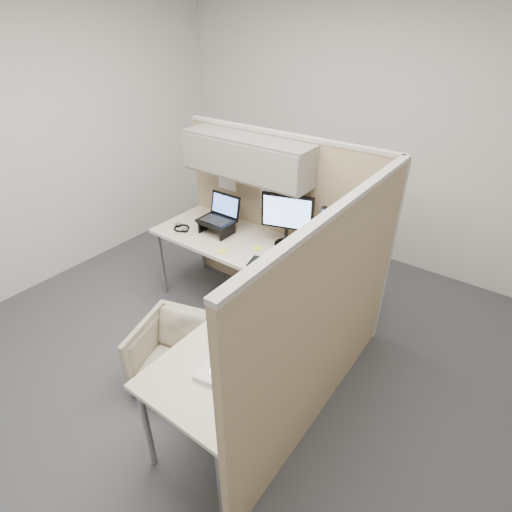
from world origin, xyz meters
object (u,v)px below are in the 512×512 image
Objects in this scene: office_chair at (177,353)px; desk at (249,282)px; monitor_left at (287,216)px; keyboard at (279,268)px.

desk is at bearing 53.57° from office_chair.
office_chair is at bearing -115.71° from monitor_left.
office_chair is at bearing -125.64° from keyboard.
keyboard is (0.16, -0.35, -0.26)m from monitor_left.
monitor_left is 0.47m from keyboard.
office_chair is 1.18× the size of keyboard.
monitor_left is (0.18, 1.19, 0.71)m from office_chair.
desk is 4.02× the size of keyboard.
office_chair is 1.26× the size of monitor_left.
monitor_left is (-0.04, 0.58, 0.32)m from desk.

